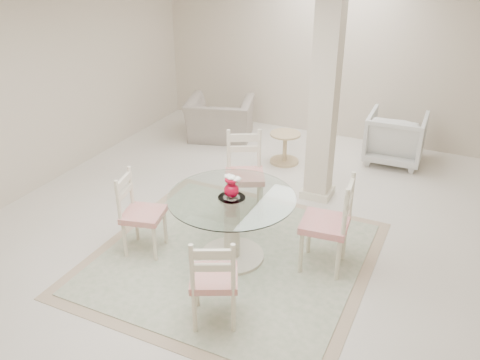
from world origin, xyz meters
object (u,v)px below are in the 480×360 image
at_px(dining_chair_south, 213,275).
at_px(column, 325,97).
at_px(dining_chair_east, 333,218).
at_px(dining_table, 232,228).
at_px(recliner_taupe, 220,119).
at_px(armchair_white, 395,138).
at_px(side_table, 285,149).
at_px(red_vase, 232,187).
at_px(dining_chair_north, 244,167).
at_px(dining_chair_west, 137,208).

bearing_deg(dining_chair_south, column, -117.99).
relative_size(column, dining_chair_east, 2.35).
bearing_deg(column, dining_chair_south, -91.93).
height_order(dining_table, recliner_taupe, dining_table).
bearing_deg(armchair_white, dining_chair_south, 77.79).
bearing_deg(recliner_taupe, side_table, 144.78).
bearing_deg(recliner_taupe, red_vase, 102.96).
bearing_deg(side_table, dining_table, -81.70).
height_order(column, dining_table, column).
distance_m(dining_table, dining_chair_east, 1.05).
xyz_separation_m(column, dining_chair_east, (0.59, -1.48, -0.74)).
xyz_separation_m(dining_chair_east, dining_chair_north, (-1.29, 0.69, -0.01)).
relative_size(red_vase, dining_chair_south, 0.23).
relative_size(dining_chair_east, dining_chair_west, 1.13).
distance_m(dining_chair_east, recliner_taupe, 3.82).
distance_m(dining_chair_west, side_table, 2.92).
bearing_deg(dining_chair_east, recliner_taupe, -141.30).
relative_size(recliner_taupe, side_table, 2.23).
distance_m(dining_chair_west, recliner_taupe, 3.37).
bearing_deg(dining_chair_south, dining_chair_west, -54.14).
distance_m(dining_table, red_vase, 0.48).
distance_m(dining_chair_north, dining_chair_south, 2.04).
height_order(dining_chair_east, dining_chair_north, dining_chair_east).
height_order(dining_table, red_vase, red_vase).
bearing_deg(recliner_taupe, dining_chair_west, 85.82).
relative_size(red_vase, dining_chair_east, 0.20).
bearing_deg(side_table, red_vase, -81.69).
height_order(red_vase, dining_chair_east, dining_chair_east).
distance_m(red_vase, dining_chair_north, 1.05).
height_order(column, dining_chair_north, column).
bearing_deg(armchair_white, dining_chair_west, 58.34).
xyz_separation_m(red_vase, dining_chair_east, (0.98, 0.28, -0.26)).
relative_size(column, armchair_white, 3.24).
xyz_separation_m(dining_chair_east, recliner_taupe, (-2.67, 2.72, -0.27)).
xyz_separation_m(recliner_taupe, side_table, (1.32, -0.45, -0.12)).
xyz_separation_m(armchair_white, side_table, (-1.46, -0.75, -0.16)).
bearing_deg(armchair_white, red_vase, 69.95).
height_order(dining_chair_south, side_table, dining_chair_south).
relative_size(dining_chair_south, side_table, 2.20).
bearing_deg(column, red_vase, -102.63).
height_order(red_vase, armchair_white, red_vase).
bearing_deg(side_table, recliner_taupe, 161.21).
relative_size(column, red_vase, 11.49).
relative_size(dining_table, side_table, 2.79).
distance_m(red_vase, armchair_white, 3.51).
height_order(dining_chair_east, recliner_taupe, dining_chair_east).
relative_size(dining_chair_east, armchair_white, 1.38).
height_order(dining_chair_north, side_table, dining_chair_north).
xyz_separation_m(dining_chair_east, dining_chair_west, (-1.96, -0.57, -0.07)).
height_order(dining_table, dining_chair_north, dining_chair_north).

